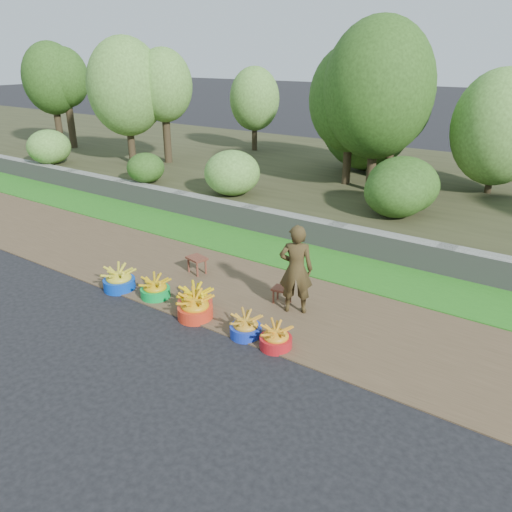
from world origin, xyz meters
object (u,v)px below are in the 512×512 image
Objects in this scene: basin_c at (195,301)px; stool_left at (197,260)px; basin_f at (276,338)px; basin_b at (155,289)px; basin_a at (119,280)px; basin_d at (195,307)px; stool_right at (282,291)px; basin_e at (246,327)px; vendor_woman at (296,269)px.

stool_left is at bearing 129.96° from basin_c.
basin_c is 1.34× the size of stool_left.
stool_left is at bearing 153.61° from basin_f.
basin_b reaches higher than basin_f.
basin_a reaches higher than stool_left.
stool_left is at bearing 130.15° from basin_d.
basin_f is 1.38× the size of stool_right.
basin_f is at bearing -5.68° from basin_c.
vendor_woman is (0.21, 1.05, 0.59)m from basin_e.
vendor_woman is (2.26, -0.23, 0.47)m from stool_left.
basin_b is 0.34× the size of vendor_woman.
stool_left reaches higher than stool_right.
vendor_woman is (2.94, 1.05, 0.56)m from basin_a.
stool_left is (-0.93, 1.11, 0.09)m from basin_c.
basin_d reaches higher than basin_e.
stool_right is (2.63, 1.17, 0.05)m from basin_a.
basin_b reaches higher than stool_right.
basin_f is at bearing 0.49° from basin_d.
stool_left is 1.95m from stool_right.
basin_d reaches higher than basin_a.
basin_b is 1.20× the size of stool_left.
vendor_woman reaches higher than basin_b.
basin_d is (1.77, -0.01, 0.00)m from basin_a.
basin_d is 1.49m from basin_f.
stool_left is at bearing 61.92° from basin_a.
basin_f reaches higher than stool_left.
basin_f is at bearing -26.39° from stool_left.
basin_f is (2.50, -0.13, -0.01)m from basin_b.
basin_d is 1.34× the size of stool_left.
basin_c is at bearing -50.04° from stool_left.
basin_a reaches higher than stool_right.
basin_b is 1.07× the size of basin_e.
stool_right is at bearing 29.01° from basin_b.
basin_d is 0.96m from basin_e.
basin_e is at bearing -84.87° from stool_right.
basin_c is at bearing 2.39° from basin_b.
basin_a is 2.88m from stool_right.
vendor_woman is (1.17, 1.07, 0.56)m from basin_d.
basin_c is 1.13m from basin_e.
basin_e is at bearing -31.83° from stool_left.
basin_b is at bearing 177.09° from basin_f.
stool_left is (-2.58, 1.28, 0.12)m from basin_f.
basin_f is at bearing -0.67° from basin_e.
basin_d is at bearing 14.73° from vendor_woman.
stool_left is 0.29× the size of vendor_woman.
basin_c is 1.65m from basin_f.
stool_right is (1.01, 1.00, 0.05)m from basin_c.
vendor_woman reaches higher than stool_right.
vendor_woman is at bearing -19.85° from stool_right.
basin_c is 1.20× the size of basin_f.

